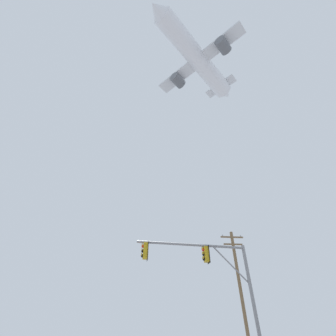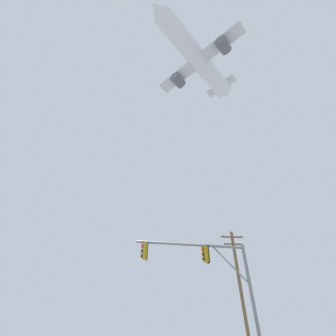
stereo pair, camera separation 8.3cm
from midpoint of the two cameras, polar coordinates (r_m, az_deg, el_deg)
signal_pole_near at (r=15.37m, az=9.87°, el=-22.87°), size 6.80×0.95×6.44m
utility_pole at (r=23.74m, az=16.72°, el=-25.43°), size 2.20×0.28×10.28m
airplane at (r=56.92m, az=6.79°, el=24.70°), size 21.96×21.60×7.48m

